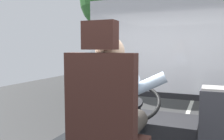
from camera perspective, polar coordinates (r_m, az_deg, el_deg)
name	(u,v)px	position (r m, az deg, el deg)	size (l,w,h in m)	color
ground	(195,93)	(10.82, 19.50, -5.32)	(18.00, 44.00, 0.06)	#363636
driver_seat	(107,135)	(1.70, -1.25, -15.34)	(0.48, 0.48, 1.37)	black
bus_driver	(113,105)	(1.75, 0.34, -8.38)	(0.73, 0.57, 0.77)	#332D28
steering_console	(148,132)	(2.89, 8.74, -14.56)	(1.10, 1.01, 0.82)	black
fare_box	(215,132)	(2.45, 23.61, -13.67)	(0.28, 0.27, 0.84)	#333338
windshield_panel	(167,59)	(3.50, 13.24, 2.69)	(2.50, 0.08, 1.48)	silver
street_tree	(113,0)	(10.13, 0.19, 16.61)	(2.73, 2.73, 5.29)	#4C3828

